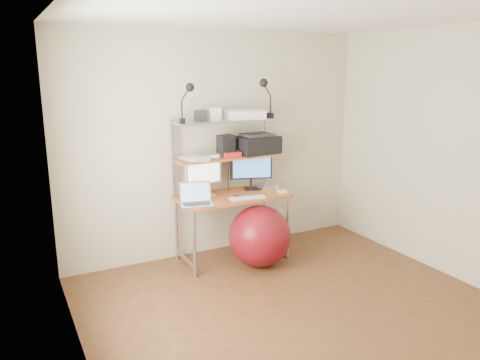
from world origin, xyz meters
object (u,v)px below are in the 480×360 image
Objects in this scene: monitor_silver at (204,173)px; monitor_black at (251,169)px; laptop at (196,200)px; exercise_ball at (260,236)px; printer at (257,144)px.

monitor_black reaches higher than monitor_silver.
monitor_silver is 1.00× the size of monitor_black.
laptop is at bearing -142.76° from monitor_black.
laptop reaches higher than exercise_ball.
laptop is 0.82m from exercise_ball.
exercise_ball is at bearing -0.04° from laptop.
monitor_silver reaches higher than laptop.
exercise_ball is at bearing -88.81° from monitor_black.
laptop is at bearing -134.16° from monitor_silver.
printer is (0.65, -0.01, 0.26)m from monitor_silver.
printer is (0.06, -0.01, 0.28)m from monitor_black.
monitor_silver is 1.29× the size of laptop.
laptop is at bearing -168.27° from printer.
monitor_silver is 0.70m from printer.
monitor_silver is at bearing 174.00° from printer.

